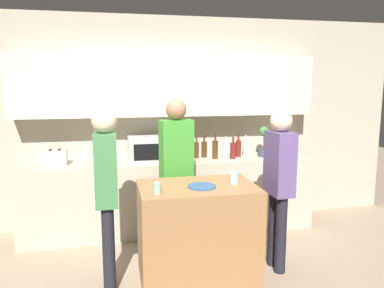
% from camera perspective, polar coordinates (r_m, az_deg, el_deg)
% --- Properties ---
extents(ground_plane, '(14.00, 14.00, 0.00)m').
position_cam_1_polar(ground_plane, '(3.71, 0.28, -20.80)').
color(ground_plane, gray).
extents(back_wall, '(6.40, 0.40, 2.70)m').
position_cam_1_polar(back_wall, '(4.86, -3.84, 5.46)').
color(back_wall, '#B2A893').
rests_on(back_wall, ground_plane).
extents(back_counter, '(3.60, 0.62, 0.91)m').
position_cam_1_polar(back_counter, '(4.79, -3.24, -7.80)').
color(back_counter, '#B7AD99').
rests_on(back_counter, ground_plane).
extents(kitchen_island, '(1.08, 0.71, 0.92)m').
position_cam_1_polar(kitchen_island, '(3.64, 0.83, -13.33)').
color(kitchen_island, '#996B42').
rests_on(kitchen_island, ground_plane).
extents(microwave, '(0.52, 0.39, 0.30)m').
position_cam_1_polar(microwave, '(4.61, -6.44, -0.79)').
color(microwave, '#B7BABC').
rests_on(microwave, back_counter).
extents(toaster, '(0.26, 0.16, 0.18)m').
position_cam_1_polar(toaster, '(4.65, -20.11, -1.95)').
color(toaster, silver).
rests_on(toaster, back_counter).
extents(potted_plant, '(0.14, 0.14, 0.39)m').
position_cam_1_polar(potted_plant, '(4.96, 10.87, 0.38)').
color(potted_plant, '#333D4C').
rests_on(potted_plant, back_counter).
extents(bottle_0, '(0.06, 0.06, 0.28)m').
position_cam_1_polar(bottle_0, '(4.77, 0.68, -0.89)').
color(bottle_0, '#472814').
rests_on(bottle_0, back_counter).
extents(bottle_1, '(0.07, 0.07, 0.28)m').
position_cam_1_polar(bottle_1, '(4.84, 1.87, -0.77)').
color(bottle_1, '#472814').
rests_on(bottle_1, back_counter).
extents(bottle_2, '(0.07, 0.07, 0.32)m').
position_cam_1_polar(bottle_2, '(4.75, 3.54, -0.80)').
color(bottle_2, '#472814').
rests_on(bottle_2, back_counter).
extents(bottle_3, '(0.08, 0.08, 0.29)m').
position_cam_1_polar(bottle_3, '(4.73, 5.20, -0.99)').
color(bottle_3, silver).
rests_on(bottle_3, back_counter).
extents(bottle_4, '(0.07, 0.07, 0.28)m').
position_cam_1_polar(bottle_4, '(4.77, 6.26, -0.96)').
color(bottle_4, maroon).
rests_on(bottle_4, back_counter).
extents(bottle_5, '(0.07, 0.07, 0.29)m').
position_cam_1_polar(bottle_5, '(4.92, 7.07, -0.62)').
color(bottle_5, maroon).
rests_on(bottle_5, back_counter).
extents(bottle_6, '(0.07, 0.07, 0.27)m').
position_cam_1_polar(bottle_6, '(5.00, 8.18, -0.57)').
color(bottle_6, silver).
rests_on(bottle_6, back_counter).
extents(plate_on_island, '(0.26, 0.26, 0.01)m').
position_cam_1_polar(plate_on_island, '(3.43, 1.50, -6.47)').
color(plate_on_island, '#2D5684').
rests_on(plate_on_island, kitchen_island).
extents(cup_0, '(0.07, 0.07, 0.10)m').
position_cam_1_polar(cup_0, '(3.24, -5.33, -6.69)').
color(cup_0, '#8BD2AC').
rests_on(cup_0, kitchen_island).
extents(cup_1, '(0.08, 0.08, 0.12)m').
position_cam_1_polar(cup_1, '(3.55, 6.45, -5.10)').
color(cup_1, '#ACDEE0').
rests_on(cup_1, kitchen_island).
extents(person_left, '(0.37, 0.24, 1.69)m').
position_cam_1_polar(person_left, '(4.03, -2.39, -2.84)').
color(person_left, black).
rests_on(person_left, ground_plane).
extents(person_center, '(0.21, 0.35, 1.61)m').
position_cam_1_polar(person_center, '(3.76, 13.14, -4.89)').
color(person_center, black).
rests_on(person_center, ground_plane).
extents(person_right, '(0.22, 0.34, 1.65)m').
position_cam_1_polar(person_right, '(3.38, -12.91, -5.97)').
color(person_right, black).
rests_on(person_right, ground_plane).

